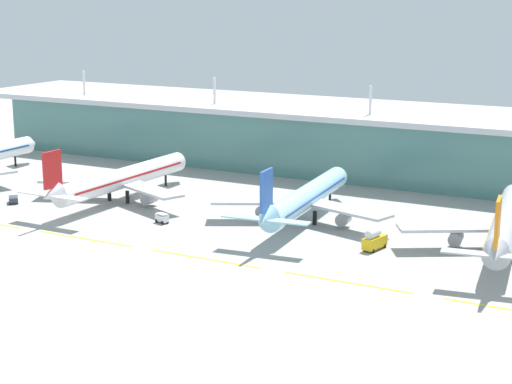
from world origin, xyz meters
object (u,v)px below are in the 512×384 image
airliner_near_middle (121,179)px  pushback_tug (13,199)px  airliner_center (305,198)px  fuel_truck (374,240)px  baggage_cart (162,218)px  airliner_far_middle (506,224)px

airliner_near_middle → pushback_tug: 30.71m
airliner_center → fuel_truck: 28.55m
fuel_truck → airliner_near_middle: bearing=172.2°
airliner_near_middle → fuel_truck: size_ratio=8.59×
airliner_near_middle → baggage_cart: size_ratio=16.36×
airliner_center → pushback_tug: (-81.20, -19.84, -5.35)m
airliner_near_middle → fuel_truck: bearing=-7.8°
pushback_tug → fuel_truck: bearing=2.9°
airliner_far_middle → airliner_near_middle: bearing=-178.9°
airliner_near_middle → airliner_far_middle: same height
airliner_far_middle → fuel_truck: size_ratio=8.85×
airliner_far_middle → airliner_center: bearing=178.5°
pushback_tug → baggage_cart: baggage_cart is taller
airliner_near_middle → airliner_far_middle: (106.77, 2.11, 0.00)m
airliner_center → baggage_cart: bearing=-150.9°
pushback_tug → baggage_cart: 49.07m
fuel_truck → airliner_far_middle: bearing=26.2°
airliner_near_middle → baggage_cart: airliner_near_middle is taller
airliner_center → pushback_tug: size_ratio=13.06×
airliner_center → fuel_truck: size_ratio=8.35×
fuel_truck → pushback_tug: bearing=-177.1°
airliner_far_middle → fuel_truck: airliner_far_middle is taller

